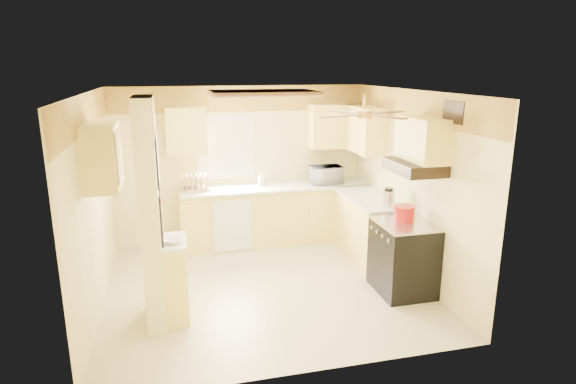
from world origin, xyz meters
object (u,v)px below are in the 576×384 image
object	(u,v)px
microwave	(326,175)
kettle	(388,198)
dutch_oven	(404,213)
bowl	(173,241)
stove	(403,257)

from	to	relation	value
microwave	kettle	world-z (taller)	microwave
dutch_oven	bowl	bearing A→B (deg)	-175.68
microwave	bowl	bearing A→B (deg)	39.31
kettle	bowl	bearing A→B (deg)	-165.53
stove	microwave	distance (m)	2.24
bowl	microwave	bearing A→B (deg)	41.97
dutch_oven	kettle	world-z (taller)	kettle
stove	bowl	bearing A→B (deg)	-178.11
bowl	kettle	distance (m)	2.96
microwave	kettle	size ratio (longest dim) A/B	1.98
stove	kettle	bearing A→B (deg)	83.77
bowl	kettle	xyz separation A→B (m)	(2.87, 0.74, 0.10)
kettle	stove	bearing A→B (deg)	-96.23
stove	dutch_oven	bearing A→B (deg)	72.00
microwave	dutch_oven	world-z (taller)	microwave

